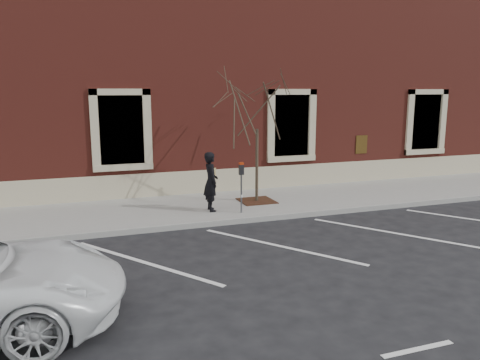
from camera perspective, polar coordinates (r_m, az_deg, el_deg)
name	(u,v)px	position (r m, az deg, el deg)	size (l,w,h in m)	color
ground	(247,222)	(13.20, 0.87, -5.16)	(120.00, 120.00, 0.00)	#28282B
sidewalk_near	(228,205)	(14.78, -1.49, -3.12)	(40.00, 3.50, 0.15)	#9E9B95
curb_near	(248,220)	(13.13, 0.95, -4.90)	(40.00, 0.12, 0.15)	#9E9E99
parking_stripes	(279,246)	(11.26, 4.81, -8.02)	(28.00, 4.40, 0.01)	silver
building_civic	(183,82)	(20.13, -6.95, 11.76)	(40.00, 8.62, 8.00)	maroon
man	(211,182)	(13.69, -3.57, -0.20)	(0.64, 0.42, 1.74)	black
parking_meter	(241,178)	(13.40, 0.16, 0.26)	(0.13, 0.10, 1.48)	#595B60
tree_grate	(257,201)	(15.02, 2.04, -2.55)	(1.08, 1.08, 0.03)	#3E1A14
sapling	(257,109)	(14.63, 2.12, 8.68)	(2.52, 2.52, 4.20)	#473C2B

